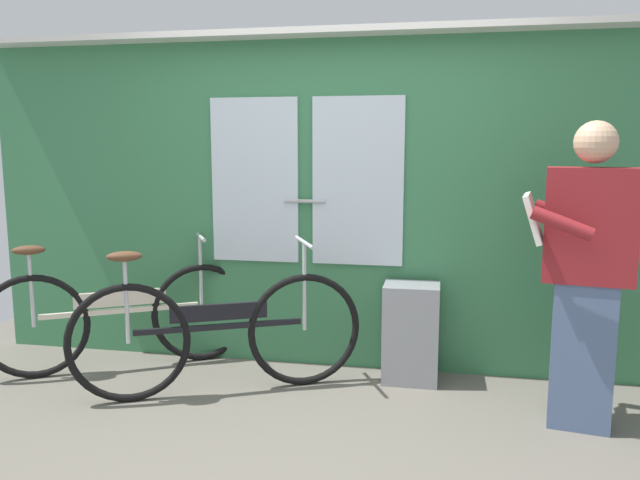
# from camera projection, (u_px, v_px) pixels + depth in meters

# --- Properties ---
(ground_plane) EXTENTS (5.95, 4.12, 0.04)m
(ground_plane) POSITION_uv_depth(u_px,v_px,m) (294.00, 452.00, 3.14)
(ground_plane) COLOR #666056
(train_door_wall) EXTENTS (4.95, 0.28, 2.23)m
(train_door_wall) POSITION_uv_depth(u_px,v_px,m) (335.00, 197.00, 4.18)
(train_door_wall) COLOR #387A4C
(train_door_wall) RESTS_ON ground_plane
(bicycle_near_door) EXTENTS (1.62, 0.83, 0.93)m
(bicycle_near_door) POSITION_uv_depth(u_px,v_px,m) (218.00, 333.00, 3.79)
(bicycle_near_door) COLOR black
(bicycle_near_door) RESTS_ON ground_plane
(bicycle_leaning_behind) EXTENTS (1.55, 0.92, 0.90)m
(bicycle_leaning_behind) POSITION_uv_depth(u_px,v_px,m) (120.00, 316.00, 4.21)
(bicycle_leaning_behind) COLOR black
(bicycle_leaning_behind) RESTS_ON ground_plane
(passenger_reading_newspaper) EXTENTS (0.60, 0.52, 1.63)m
(passenger_reading_newspaper) POSITION_uv_depth(u_px,v_px,m) (585.00, 270.00, 3.27)
(passenger_reading_newspaper) COLOR slate
(passenger_reading_newspaper) RESTS_ON ground_plane
(trash_bin_by_wall) EXTENTS (0.35, 0.28, 0.63)m
(trash_bin_by_wall) POSITION_uv_depth(u_px,v_px,m) (411.00, 333.00, 4.00)
(trash_bin_by_wall) COLOR gray
(trash_bin_by_wall) RESTS_ON ground_plane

